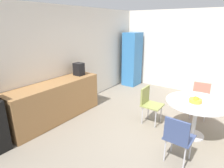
% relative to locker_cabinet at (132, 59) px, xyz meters
% --- Properties ---
extents(ground_plane, '(6.00, 6.00, 0.00)m').
position_rel_locker_cabinet_xyz_m(ground_plane, '(-2.55, -2.55, -0.94)').
color(ground_plane, gray).
extents(wall_back, '(6.00, 0.10, 2.60)m').
position_rel_locker_cabinet_xyz_m(wall_back, '(-2.55, 0.45, 0.36)').
color(wall_back, silver).
rests_on(wall_back, ground_plane).
extents(wall_side_right, '(0.10, 6.00, 2.60)m').
position_rel_locker_cabinet_xyz_m(wall_side_right, '(0.45, -2.55, 0.36)').
color(wall_side_right, silver).
rests_on(wall_side_right, ground_plane).
extents(counter_block, '(2.29, 0.60, 0.90)m').
position_rel_locker_cabinet_xyz_m(counter_block, '(-3.34, 0.10, -0.49)').
color(counter_block, '#9E7042').
rests_on(counter_block, ground_plane).
extents(locker_cabinet, '(0.60, 0.50, 1.87)m').
position_rel_locker_cabinet_xyz_m(locker_cabinet, '(0.00, 0.00, 0.00)').
color(locker_cabinet, '#3372B2').
rests_on(locker_cabinet, ground_plane).
extents(round_table, '(1.17, 1.17, 0.75)m').
position_rel_locker_cabinet_xyz_m(round_table, '(-2.21, -2.72, -0.31)').
color(round_table, silver).
rests_on(round_table, ground_plane).
extents(chair_olive, '(0.42, 0.42, 0.83)m').
position_rel_locker_cabinet_xyz_m(chair_olive, '(-2.22, -1.72, -0.41)').
color(chair_olive, silver).
rests_on(chair_olive, ground_plane).
extents(chair_navy, '(0.44, 0.44, 0.83)m').
position_rel_locker_cabinet_xyz_m(chair_navy, '(-3.21, -2.69, -0.41)').
color(chair_navy, silver).
rests_on(chair_navy, ground_plane).
extents(chair_coral, '(0.47, 0.47, 0.83)m').
position_rel_locker_cabinet_xyz_m(chair_coral, '(-1.22, -2.60, -0.41)').
color(chair_coral, silver).
rests_on(chair_coral, ground_plane).
extents(fruit_bowl, '(0.23, 0.23, 0.11)m').
position_rel_locker_cabinet_xyz_m(fruit_bowl, '(-2.28, -2.70, -0.14)').
color(fruit_bowl, gold).
rests_on(fruit_bowl, round_table).
extents(mug_white, '(0.13, 0.08, 0.09)m').
position_rel_locker_cabinet_xyz_m(mug_white, '(-2.50, 0.10, 0.01)').
color(mug_white, black).
rests_on(mug_white, counter_block).
extents(coffee_maker, '(0.20, 0.24, 0.32)m').
position_rel_locker_cabinet_xyz_m(coffee_maker, '(-2.55, 0.10, 0.12)').
color(coffee_maker, black).
rests_on(coffee_maker, counter_block).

